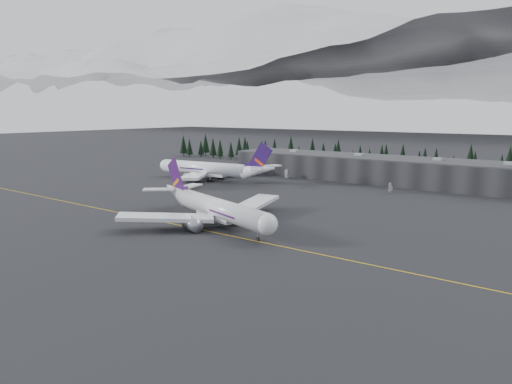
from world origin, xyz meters
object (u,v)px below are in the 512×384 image
Objects in this scene: jet_main at (212,207)px; jet_parked at (213,169)px; terminal at (377,169)px; gse_vehicle_a at (287,177)px; gse_vehicle_b at (390,191)px.

jet_main is 0.89× the size of jet_parked.
gse_vehicle_a is (-41.82, -20.57, -5.59)m from terminal.
jet_main is 12.54× the size of gse_vehicle_a.
terminal is 46.94m from gse_vehicle_a.
jet_parked is at bearing -82.98° from gse_vehicle_b.
terminal is 118.99m from jet_main.
terminal is at bearing 36.40° from gse_vehicle_a.
gse_vehicle_b is at bearing 0.58° from gse_vehicle_a.
jet_main is at bearing 124.74° from jet_parked.
gse_vehicle_a is 1.08× the size of gse_vehicle_b.
terminal reaches higher than gse_vehicle_a.
jet_parked reaches higher than gse_vehicle_a.
terminal is at bearing -151.05° from jet_parked.
jet_main is 92.63m from jet_parked.
terminal is 31.43× the size of gse_vehicle_a.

